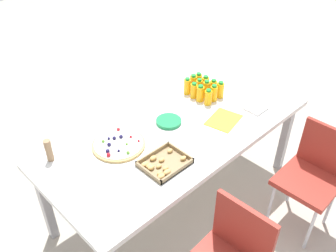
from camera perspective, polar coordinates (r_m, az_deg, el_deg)
ground_plane at (r=3.13m, az=1.40°, el=-11.07°), size 12.00×12.00×0.00m
party_table at (r=2.68m, az=1.61°, el=-1.47°), size 2.03×0.93×0.73m
chair_far_left at (r=2.83m, az=21.85°, el=-6.65°), size 0.41×0.41×0.83m
juice_bottle_0 at (r=3.11m, az=4.79°, el=7.07°), size 0.06×0.06×0.13m
juice_bottle_1 at (r=3.06m, az=3.96°, el=6.70°), size 0.06×0.06×0.14m
juice_bottle_2 at (r=3.00m, az=3.02°, el=6.17°), size 0.05×0.05×0.14m
juice_bottle_3 at (r=3.06m, az=5.85°, el=6.58°), size 0.06×0.06×0.14m
juice_bottle_4 at (r=3.01m, az=4.88°, el=6.13°), size 0.05×0.05×0.14m
juice_bottle_5 at (r=2.96m, az=4.06°, el=5.53°), size 0.06×0.06×0.13m
juice_bottle_6 at (r=3.03m, az=7.08°, el=6.03°), size 0.06×0.06×0.13m
juice_bottle_7 at (r=2.97m, az=6.01°, el=5.73°), size 0.06×0.06×0.15m
juice_bottle_8 at (r=2.92m, az=5.06°, el=5.08°), size 0.06×0.06×0.14m
juice_bottle_9 at (r=2.99m, az=8.15°, el=5.59°), size 0.06×0.06×0.14m
juice_bottle_10 at (r=2.93m, az=7.15°, el=5.08°), size 0.06×0.06×0.14m
juice_bottle_11 at (r=2.89m, az=6.30°, el=4.48°), size 0.06×0.06×0.13m
fruit_pizza at (r=2.50m, az=-7.74°, el=-2.85°), size 0.36×0.36×0.05m
snack_tray at (r=2.33m, az=-0.80°, el=-5.90°), size 0.30×0.24×0.04m
plate_stack at (r=2.69m, az=0.05°, el=0.69°), size 0.19×0.19×0.02m
napkin_stack at (r=2.92m, az=13.46°, el=2.77°), size 0.15×0.15×0.02m
cardboard_tube at (r=2.45m, az=-18.11°, el=-3.65°), size 0.04×0.04×0.16m
paper_folder at (r=2.75m, az=8.67°, el=0.95°), size 0.30×0.25×0.01m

